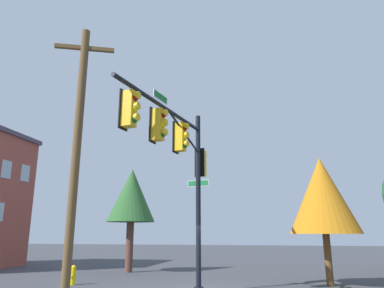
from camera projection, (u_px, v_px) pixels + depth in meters
name	position (u px, v px, depth m)	size (l,w,h in m)	color
signal_pole_assembly	(178.00, 152.00, 13.18)	(6.57, 1.78, 7.11)	black
utility_pole	(76.00, 155.00, 10.28)	(0.80, 1.71, 8.42)	brown
fire_hydrant	(73.00, 275.00, 15.70)	(0.33, 0.24, 0.83)	yellow
tree_mid	(132.00, 196.00, 21.84)	(2.91, 2.91, 6.11)	brown
tree_far	(322.00, 195.00, 16.18)	(3.10, 3.10, 5.62)	brown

